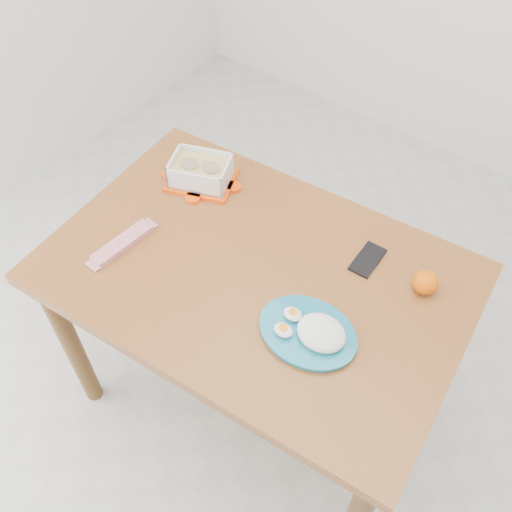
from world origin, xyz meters
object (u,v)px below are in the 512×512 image
Objects in this scene: dining_table at (256,292)px; smartphone at (368,260)px; rice_plate at (312,331)px; orange_fruit at (425,282)px; food_container at (201,172)px.

smartphone is (0.23, 0.22, 0.11)m from dining_table.
rice_plate is at bearing -90.25° from smartphone.
orange_fruit is 0.55× the size of smartphone.
food_container reaches higher than orange_fruit.
smartphone is at bearing -179.88° from orange_fruit.
food_container reaches higher than smartphone.
food_container is (-0.35, 0.18, 0.15)m from dining_table.
food_container is at bearing 152.30° from rice_plate.
smartphone is at bearing -17.85° from food_container.
dining_table is at bearing -139.10° from smartphone.
orange_fruit reaches higher than dining_table.
food_container is at bearing 148.02° from dining_table.
food_container is 2.01× the size of smartphone.
orange_fruit is 0.34m from rice_plate.
orange_fruit is 0.17m from smartphone.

